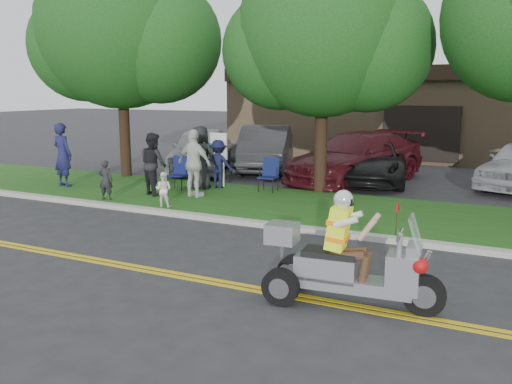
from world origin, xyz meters
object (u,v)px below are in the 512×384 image
at_px(trike_scooter, 344,265).
at_px(spectator_adult_mid, 153,164).
at_px(spectator_adult_left, 63,155).
at_px(parked_car_right, 356,157).
at_px(parked_car_left, 265,148).
at_px(parked_car_far_left, 201,150).
at_px(spectator_adult_right, 194,163).
at_px(lawn_chair_b, 270,173).
at_px(lawn_chair_a, 180,170).
at_px(parked_car_mid, 372,162).

xyz_separation_m(trike_scooter, spectator_adult_mid, (-7.17, 5.14, 0.40)).
xyz_separation_m(spectator_adult_left, parked_car_right, (7.68, 5.32, -0.25)).
relative_size(spectator_adult_left, parked_car_left, 0.38).
relative_size(spectator_adult_mid, parked_car_far_left, 0.36).
xyz_separation_m(parked_car_far_left, parked_car_left, (1.92, 1.46, 0.01)).
height_order(spectator_adult_right, parked_car_far_left, spectator_adult_right).
bearing_deg(lawn_chair_b, lawn_chair_a, -164.70).
relative_size(spectator_adult_right, parked_car_right, 0.33).
relative_size(parked_car_mid, parked_car_right, 0.88).
bearing_deg(spectator_adult_right, lawn_chair_a, -30.65).
bearing_deg(spectator_adult_left, parked_car_mid, -138.29).
bearing_deg(parked_car_left, parked_car_far_left, -161.68).
relative_size(parked_car_left, parked_car_mid, 1.03).
height_order(spectator_adult_left, parked_car_far_left, spectator_adult_left).
bearing_deg(lawn_chair_a, spectator_adult_right, -44.43).
distance_m(spectator_adult_left, parked_car_mid, 9.84).
xyz_separation_m(trike_scooter, parked_car_far_left, (-8.60, 9.97, 0.25)).
bearing_deg(spectator_adult_mid, spectator_adult_right, -145.77).
distance_m(trike_scooter, parked_car_far_left, 13.17).
relative_size(parked_car_far_left, parked_car_left, 0.96).
distance_m(lawn_chair_a, parked_car_far_left, 4.09).
bearing_deg(trike_scooter, spectator_adult_mid, 139.10).
bearing_deg(parked_car_far_left, parked_car_right, -18.67).
xyz_separation_m(parked_car_far_left, parked_car_right, (5.80, 0.35, -0.01)).
relative_size(spectator_adult_right, parked_car_far_left, 0.38).
bearing_deg(lawn_chair_b, parked_car_mid, 54.70).
bearing_deg(lawn_chair_a, spectator_adult_mid, -104.41).
height_order(trike_scooter, spectator_adult_left, spectator_adult_left).
bearing_deg(spectator_adult_left, parked_car_far_left, -102.79).
height_order(parked_car_far_left, parked_car_left, parked_car_left).
bearing_deg(lawn_chair_a, parked_car_left, 79.99).
xyz_separation_m(lawn_chair_a, spectator_adult_mid, (-0.15, -1.06, 0.33)).
distance_m(lawn_chair_b, spectator_adult_mid, 3.35).
bearing_deg(spectator_adult_right, parked_car_mid, -117.81).
relative_size(lawn_chair_b, parked_car_far_left, 0.20).
distance_m(lawn_chair_b, parked_car_far_left, 5.08).
relative_size(lawn_chair_b, spectator_adult_right, 0.52).
height_order(lawn_chair_b, spectator_adult_left, spectator_adult_left).
relative_size(lawn_chair_a, parked_car_mid, 0.20).
bearing_deg(parked_car_right, spectator_adult_left, -125.25).
bearing_deg(parked_car_far_left, parked_car_left, 15.06).
bearing_deg(parked_car_right, parked_car_far_left, -156.50).
relative_size(trike_scooter, parked_car_mid, 0.51).
bearing_deg(spectator_adult_right, lawn_chair_b, -123.52).
xyz_separation_m(spectator_adult_left, parked_car_far_left, (1.88, 4.97, -0.24)).
height_order(parked_car_left, parked_car_mid, parked_car_left).
xyz_separation_m(lawn_chair_b, parked_car_mid, (2.14, 3.41, 0.04)).
xyz_separation_m(spectator_adult_left, spectator_adult_right, (4.54, 0.35, -0.04)).
distance_m(parked_car_far_left, parked_car_right, 5.81).
distance_m(parked_car_far_left, parked_car_left, 2.42).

